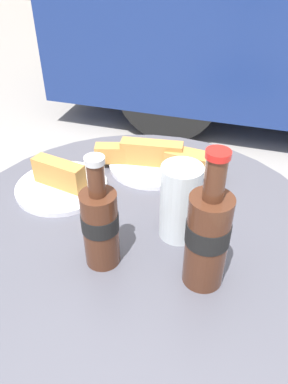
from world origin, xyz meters
TOP-DOWN VIEW (x-y plane):
  - bistro_table at (0.00, 0.00)m, footprint 0.79×0.79m
  - cola_bottle_left at (0.15, -0.11)m, footprint 0.07×0.07m
  - cola_bottle_right at (-0.03, -0.12)m, footprint 0.06×0.06m
  - drinking_glass at (0.08, -0.01)m, footprint 0.08×0.08m
  - lunch_plate_near at (-0.02, 0.21)m, footprint 0.31×0.22m
  - lunch_plate_far at (-0.20, 0.06)m, footprint 0.21×0.21m

SIDE VIEW (x-z plane):
  - bistro_table at x=0.00m, z-range 0.21..0.92m
  - lunch_plate_far at x=-0.20m, z-range 0.70..0.77m
  - lunch_plate_near at x=-0.02m, z-range 0.70..0.78m
  - drinking_glass at x=0.08m, z-range 0.71..0.86m
  - cola_bottle_right at x=-0.03m, z-range 0.69..0.91m
  - cola_bottle_left at x=0.15m, z-range 0.69..0.94m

